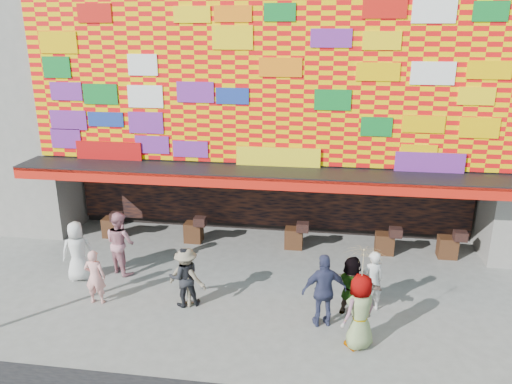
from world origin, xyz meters
TOP-DOWN VIEW (x-y plane):
  - ground at (0.00, 0.00)m, footprint 90.00×90.00m
  - shop_building at (0.00, 8.18)m, footprint 15.20×9.40m
  - ped_a at (-5.11, 1.42)m, footprint 1.05×0.89m
  - ped_b at (-4.02, 0.24)m, footprint 0.59×0.42m
  - ped_c at (-1.62, 0.49)m, footprint 0.99×0.89m
  - ped_d at (-1.55, 0.49)m, footprint 1.18×0.84m
  - ped_e at (2.09, 0.07)m, footprint 1.22×0.77m
  - ped_f at (2.78, 0.68)m, footprint 1.56×1.09m
  - ped_g at (2.92, -0.72)m, footprint 1.07×1.04m
  - ped_h at (3.31, 0.96)m, footprint 0.72×0.61m
  - ped_i at (-4.06, 2.06)m, footprint 1.19×1.12m
  - parasol at (2.92, -0.72)m, footprint 1.20×1.21m

SIDE VIEW (x-z plane):
  - ground at x=0.00m, z-range 0.00..0.00m
  - ped_b at x=-4.02m, z-range 0.00..1.55m
  - ped_f at x=2.78m, z-range 0.00..1.62m
  - ped_d at x=-1.55m, z-range 0.00..1.65m
  - ped_c at x=-1.62m, z-range 0.00..1.67m
  - ped_h at x=3.31m, z-range 0.00..1.69m
  - ped_a at x=-5.11m, z-range 0.00..1.82m
  - ped_g at x=2.92m, z-range 0.00..1.85m
  - ped_e at x=2.09m, z-range 0.00..1.93m
  - ped_i at x=-4.06m, z-range 0.00..1.94m
  - parasol at x=2.92m, z-range 1.22..3.00m
  - shop_building at x=0.00m, z-range 0.23..10.23m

